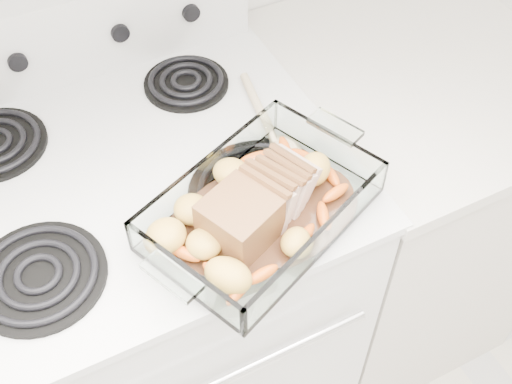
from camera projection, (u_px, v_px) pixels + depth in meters
name	position (u px, v px, depth m)	size (l,w,h in m)	color
electric_range	(154.00, 300.00, 1.49)	(0.78, 0.70, 1.12)	silver
counter_right	(391.00, 204.00, 1.69)	(0.58, 0.68, 0.93)	beige
baking_dish	(262.00, 212.00, 1.04)	(0.36, 0.24, 0.07)	white
pork_roast	(250.00, 205.00, 1.01)	(0.21, 0.10, 0.08)	brown
roast_vegetables	(249.00, 193.00, 1.06)	(0.38, 0.21, 0.05)	#EC5814
wooden_spoon	(274.00, 131.00, 1.19)	(0.06, 0.26, 0.02)	beige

